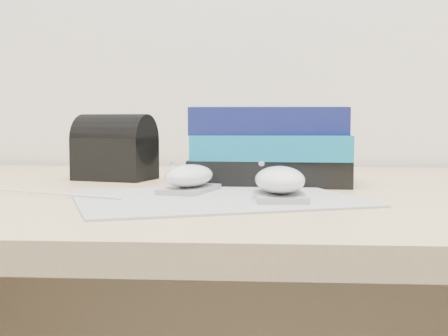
# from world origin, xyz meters

# --- Properties ---
(desk) EXTENTS (1.60, 0.80, 0.73)m
(desk) POSITION_xyz_m (0.00, 1.64, 0.50)
(desk) COLOR tan
(desk) RESTS_ON ground
(mousepad) EXTENTS (0.40, 0.36, 0.00)m
(mousepad) POSITION_xyz_m (-0.11, 1.45, 0.73)
(mousepad) COLOR gray
(mousepad) RESTS_ON desk
(mouse_rear) EXTENTS (0.08, 0.11, 0.04)m
(mouse_rear) POSITION_xyz_m (-0.15, 1.50, 0.75)
(mouse_rear) COLOR #A1A1A4
(mouse_rear) RESTS_ON mousepad
(mouse_front) EXTENTS (0.07, 0.11, 0.04)m
(mouse_front) POSITION_xyz_m (-0.03, 1.44, 0.75)
(mouse_front) COLOR #A5A5A8
(mouse_front) RESTS_ON mousepad
(usb_cable) EXTENTS (0.20, 0.09, 0.00)m
(usb_cable) POSITION_xyz_m (-0.32, 1.46, 0.73)
(usb_cable) COLOR white
(usb_cable) RESTS_ON mousepad
(book_stack) EXTENTS (0.24, 0.19, 0.12)m
(book_stack) POSITION_xyz_m (-0.04, 1.66, 0.79)
(book_stack) COLOR black
(book_stack) RESTS_ON desk
(pouch) EXTENTS (0.14, 0.11, 0.11)m
(pouch) POSITION_xyz_m (-0.29, 1.69, 0.78)
(pouch) COLOR black
(pouch) RESTS_ON desk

